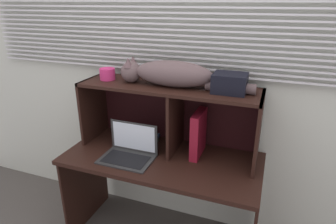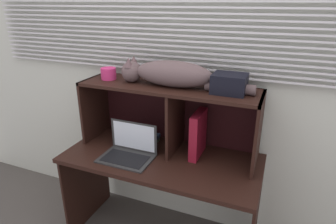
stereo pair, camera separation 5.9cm
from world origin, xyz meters
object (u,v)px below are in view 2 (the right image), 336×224
at_px(binder_upright, 198,134).
at_px(storage_box, 229,84).
at_px(book_stack, 143,140).
at_px(cat, 169,74).
at_px(laptop, 129,150).
at_px(small_basket, 109,74).

bearing_deg(binder_upright, storage_box, 0.00).
bearing_deg(book_stack, cat, -0.00).
distance_m(laptop, book_stack, 0.20).
bearing_deg(laptop, binder_upright, 25.18).
height_order(binder_upright, small_basket, small_basket).
xyz_separation_m(cat, binder_upright, (0.21, 0.00, -0.40)).
bearing_deg(laptop, book_stack, 89.31).
relative_size(binder_upright, book_stack, 1.45).
distance_m(book_stack, storage_box, 0.80).
distance_m(laptop, storage_box, 0.82).
relative_size(binder_upright, small_basket, 2.90).
bearing_deg(cat, storage_box, 0.00).
bearing_deg(small_basket, storage_box, 0.00).
height_order(cat, small_basket, cat).
bearing_deg(book_stack, storage_box, -0.00).
bearing_deg(binder_upright, book_stack, 180.00).
bearing_deg(cat, binder_upright, 0.00).
height_order(laptop, storage_box, storage_box).
xyz_separation_m(cat, storage_box, (0.40, 0.00, -0.02)).
distance_m(binder_upright, small_basket, 0.78).
relative_size(cat, laptop, 2.57).
relative_size(book_stack, storage_box, 1.06).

